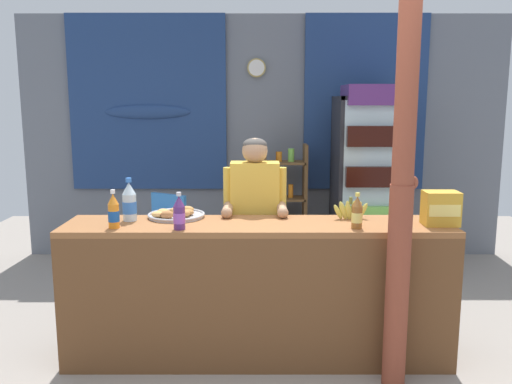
% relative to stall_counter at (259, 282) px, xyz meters
% --- Properties ---
extents(ground_plane, '(7.77, 7.77, 0.00)m').
position_rel_stall_counter_xyz_m(ground_plane, '(0.07, 0.83, -0.58)').
color(ground_plane, gray).
extents(back_wall_curtained, '(5.44, 0.22, 2.72)m').
position_rel_stall_counter_xyz_m(back_wall_curtained, '(0.04, 2.67, 0.83)').
color(back_wall_curtained, slate).
rests_on(back_wall_curtained, ground).
extents(stall_counter, '(2.62, 0.52, 0.96)m').
position_rel_stall_counter_xyz_m(stall_counter, '(0.00, 0.00, 0.00)').
color(stall_counter, '#935B33').
rests_on(stall_counter, ground).
extents(timber_post, '(0.17, 0.14, 2.57)m').
position_rel_stall_counter_xyz_m(timber_post, '(0.86, -0.27, 0.65)').
color(timber_post, brown).
rests_on(timber_post, ground).
extents(drink_fridge, '(0.70, 0.71, 1.93)m').
position_rel_stall_counter_xyz_m(drink_fridge, '(1.15, 2.03, 0.48)').
color(drink_fridge, '#232328').
rests_on(drink_fridge, ground).
extents(bottle_shelf_rack, '(0.48, 0.28, 1.32)m').
position_rel_stall_counter_xyz_m(bottle_shelf_rack, '(0.30, 2.31, 0.10)').
color(bottle_shelf_rack, brown).
rests_on(bottle_shelf_rack, ground).
extents(plastic_lawn_chair, '(0.60, 0.60, 0.86)m').
position_rel_stall_counter_xyz_m(plastic_lawn_chair, '(-0.95, 1.71, -0.09)').
color(plastic_lawn_chair, '#3884D6').
rests_on(plastic_lawn_chair, ground).
extents(shopkeeper, '(0.47, 0.42, 1.51)m').
position_rel_stall_counter_xyz_m(shopkeeper, '(-0.02, 0.53, 0.36)').
color(shopkeeper, '#28282D').
rests_on(shopkeeper, ground).
extents(soda_bottle_water, '(0.10, 0.10, 0.30)m').
position_rel_stall_counter_xyz_m(soda_bottle_water, '(-0.88, 0.18, 0.51)').
color(soda_bottle_water, silver).
rests_on(soda_bottle_water, stall_counter).
extents(soda_bottle_orange_soda, '(0.07, 0.07, 0.25)m').
position_rel_stall_counter_xyz_m(soda_bottle_orange_soda, '(-0.93, -0.03, 0.49)').
color(soda_bottle_orange_soda, orange).
rests_on(soda_bottle_orange_soda, stall_counter).
extents(soda_bottle_grape_soda, '(0.08, 0.08, 0.24)m').
position_rel_stall_counter_xyz_m(soda_bottle_grape_soda, '(-0.50, -0.07, 0.48)').
color(soda_bottle_grape_soda, '#56286B').
rests_on(soda_bottle_grape_soda, stall_counter).
extents(soda_bottle_iced_tea, '(0.07, 0.07, 0.23)m').
position_rel_stall_counter_xyz_m(soda_bottle_iced_tea, '(0.64, -0.04, 0.48)').
color(soda_bottle_iced_tea, brown).
rests_on(soda_bottle_iced_tea, stall_counter).
extents(snack_box_choco_powder, '(0.23, 0.16, 0.23)m').
position_rel_stall_counter_xyz_m(snack_box_choco_powder, '(1.21, 0.05, 0.50)').
color(snack_box_choco_powder, gold).
rests_on(snack_box_choco_powder, stall_counter).
extents(pastry_tray, '(0.40, 0.40, 0.07)m').
position_rel_stall_counter_xyz_m(pastry_tray, '(-0.58, 0.28, 0.40)').
color(pastry_tray, '#BCBCC1').
rests_on(pastry_tray, stall_counter).
extents(banana_bunch, '(0.26, 0.06, 0.16)m').
position_rel_stall_counter_xyz_m(banana_bunch, '(0.65, 0.23, 0.44)').
color(banana_bunch, '#CCC14C').
rests_on(banana_bunch, stall_counter).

